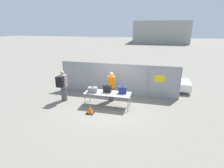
% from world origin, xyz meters
% --- Properties ---
extents(ground_plane, '(120.00, 120.00, 0.00)m').
position_xyz_m(ground_plane, '(0.00, 0.00, 0.00)').
color(ground_plane, slate).
extents(fence_section, '(7.27, 0.07, 1.91)m').
position_xyz_m(fence_section, '(0.02, 1.73, 1.00)').
color(fence_section, gray).
rests_on(fence_section, ground_plane).
extents(inspection_table, '(2.38, 0.83, 0.75)m').
position_xyz_m(inspection_table, '(-0.11, -0.11, 0.71)').
color(inspection_table, '#B2B2AD').
rests_on(inspection_table, ground_plane).
extents(suitcase_grey, '(0.50, 0.35, 0.30)m').
position_xyz_m(suitcase_grey, '(-0.89, -0.23, 0.89)').
color(suitcase_grey, slate).
rests_on(suitcase_grey, inspection_table).
extents(suitcase_black, '(0.43, 0.26, 0.41)m').
position_xyz_m(suitcase_black, '(-0.15, -0.05, 0.95)').
color(suitcase_black, black).
rests_on(suitcase_black, inspection_table).
extents(suitcase_navy, '(0.45, 0.33, 0.39)m').
position_xyz_m(suitcase_navy, '(0.64, 0.00, 0.94)').
color(suitcase_navy, navy).
rests_on(suitcase_navy, inspection_table).
extents(traveler_hooded, '(0.43, 0.66, 1.73)m').
position_xyz_m(traveler_hooded, '(-2.72, -0.01, 0.95)').
color(traveler_hooded, '#4C4C51').
rests_on(traveler_hooded, ground_plane).
extents(security_worker_near, '(0.41, 0.41, 1.65)m').
position_xyz_m(security_worker_near, '(-0.10, 0.67, 0.85)').
color(security_worker_near, '#4C4C51').
rests_on(security_worker_near, ground_plane).
extents(utility_trailer, '(4.53, 2.31, 0.65)m').
position_xyz_m(utility_trailer, '(2.66, 3.35, 0.39)').
color(utility_trailer, white).
rests_on(utility_trailer, ground_plane).
extents(distant_hangar, '(12.92, 13.33, 5.26)m').
position_xyz_m(distant_hangar, '(2.94, 41.31, 2.63)').
color(distant_hangar, '#999993').
rests_on(distant_hangar, ground_plane).
extents(traffic_cone, '(0.36, 0.36, 0.46)m').
position_xyz_m(traffic_cone, '(-0.73, -1.09, 0.21)').
color(traffic_cone, black).
rests_on(traffic_cone, ground_plane).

